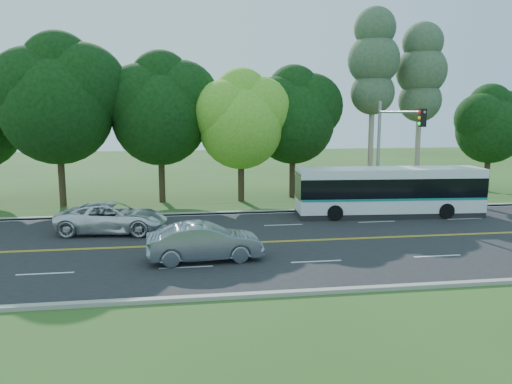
{
  "coord_description": "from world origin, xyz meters",
  "views": [
    {
      "loc": [
        -6.05,
        -23.37,
        6.32
      ],
      "look_at": [
        -2.28,
        2.0,
        2.18
      ],
      "focal_mm": 35.0,
      "sensor_mm": 36.0,
      "label": 1
    }
  ],
  "objects": [
    {
      "name": "grass_verge",
      "position": [
        0.0,
        9.0,
        0.05
      ],
      "size": [
        60.0,
        4.0,
        0.1
      ],
      "primitive_type": "cube",
      "color": "#2A4C19",
      "rests_on": "ground"
    },
    {
      "name": "road",
      "position": [
        0.0,
        0.0,
        0.01
      ],
      "size": [
        60.0,
        14.0,
        0.02
      ],
      "primitive_type": "cube",
      "color": "black",
      "rests_on": "ground"
    },
    {
      "name": "lane_markings",
      "position": [
        -0.09,
        0.0,
        0.02
      ],
      "size": [
        57.6,
        13.82,
        0.0
      ],
      "color": "gold",
      "rests_on": "road"
    },
    {
      "name": "suv",
      "position": [
        -9.75,
        3.1,
        0.81
      ],
      "size": [
        5.98,
        3.33,
        1.58
      ],
      "primitive_type": "imported",
      "rotation": [
        0.0,
        0.0,
        1.44
      ],
      "color": "white",
      "rests_on": "road"
    },
    {
      "name": "tree_row",
      "position": [
        -5.15,
        12.13,
        6.73
      ],
      "size": [
        44.7,
        9.1,
        13.84
      ],
      "color": "black",
      "rests_on": "ground"
    },
    {
      "name": "transit_bus",
      "position": [
        6.34,
        5.03,
        1.47
      ],
      "size": [
        11.35,
        3.2,
        2.93
      ],
      "rotation": [
        0.0,
        0.0,
        -0.07
      ],
      "color": "white",
      "rests_on": "road"
    },
    {
      "name": "sedan",
      "position": [
        -5.19,
        -2.63,
        0.83
      ],
      "size": [
        5.01,
        2.08,
        1.61
      ],
      "primitive_type": "imported",
      "rotation": [
        0.0,
        0.0,
        1.65
      ],
      "color": "slate",
      "rests_on": "road"
    },
    {
      "name": "ground",
      "position": [
        0.0,
        0.0,
        0.0
      ],
      "size": [
        120.0,
        120.0,
        0.0
      ],
      "primitive_type": "plane",
      "color": "#2A4C19",
      "rests_on": "ground"
    },
    {
      "name": "curb_north",
      "position": [
        0.0,
        7.15,
        0.07
      ],
      "size": [
        60.0,
        0.3,
        0.15
      ],
      "primitive_type": "cube",
      "color": "gray",
      "rests_on": "ground"
    },
    {
      "name": "curb_south",
      "position": [
        0.0,
        -7.15,
        0.07
      ],
      "size": [
        60.0,
        0.3,
        0.15
      ],
      "primitive_type": "cube",
      "color": "gray",
      "rests_on": "ground"
    },
    {
      "name": "traffic_signal",
      "position": [
        6.49,
        5.4,
        4.67
      ],
      "size": [
        0.42,
        6.1,
        7.0
      ],
      "color": "gray",
      "rests_on": "ground"
    },
    {
      "name": "bougainvillea_hedge",
      "position": [
        7.18,
        8.15,
        0.72
      ],
      "size": [
        9.5,
        2.25,
        1.5
      ],
      "color": "maroon",
      "rests_on": "ground"
    }
  ]
}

